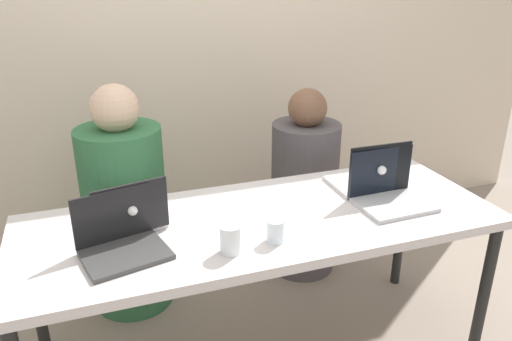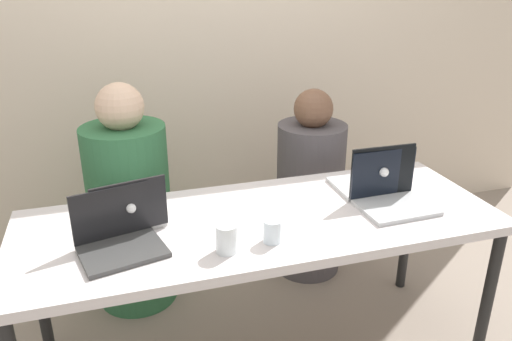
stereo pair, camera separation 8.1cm
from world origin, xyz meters
name	(u,v)px [view 2 (the right image)]	position (x,y,z in m)	size (l,w,h in m)	color
back_wall	(196,29)	(0.00, 1.29, 1.34)	(5.10, 0.10, 2.68)	beige
desk	(261,230)	(0.00, 0.00, 0.67)	(1.96, 0.72, 0.73)	silver
person_on_left	(131,210)	(-0.50, 0.65, 0.53)	(0.47, 0.47, 1.18)	#2F673F
person_on_right	(310,194)	(0.50, 0.65, 0.48)	(0.39, 0.39, 1.09)	#4B464A
laptop_front_right	(391,195)	(0.56, -0.06, 0.78)	(0.31, 0.27, 0.23)	#B3B5B7
laptop_front_left	(119,238)	(-0.56, -0.08, 0.78)	(0.33, 0.28, 0.21)	#3C3C3B
laptop_back_left	(126,216)	(-0.53, 0.08, 0.78)	(0.33, 0.29, 0.22)	silver
laptop_back_right	(372,180)	(0.56, 0.10, 0.78)	(0.30, 0.29, 0.24)	silver
water_glass_left	(227,240)	(-0.20, -0.21, 0.78)	(0.08, 0.08, 0.11)	white
water_glass_center	(272,232)	(-0.02, -0.19, 0.77)	(0.07, 0.07, 0.09)	silver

